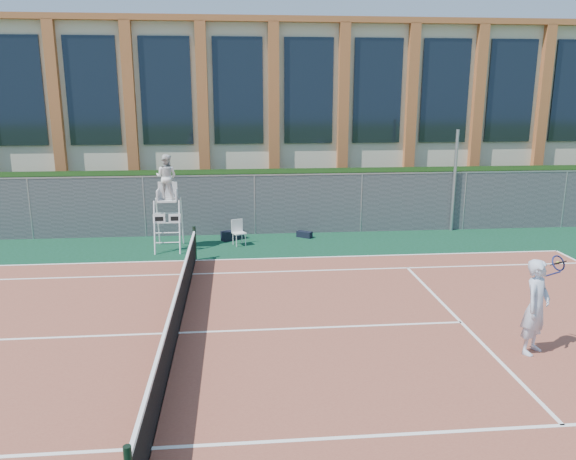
{
  "coord_description": "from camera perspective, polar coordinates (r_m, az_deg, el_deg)",
  "views": [
    {
      "loc": [
        1.35,
        -11.54,
        5.13
      ],
      "look_at": [
        2.7,
        3.0,
        1.56
      ],
      "focal_mm": 35.0,
      "sensor_mm": 36.0,
      "label": 1
    }
  ],
  "objects": [
    {
      "name": "building",
      "position": [
        29.53,
        -8.07,
        11.71
      ],
      "size": [
        45.0,
        10.6,
        8.22
      ],
      "color": "beige",
      "rests_on": "ground"
    },
    {
      "name": "hedge",
      "position": [
        21.95,
        -8.73,
        3.01
      ],
      "size": [
        40.0,
        1.4,
        2.2
      ],
      "primitive_type": "cube",
      "color": "black",
      "rests_on": "ground"
    },
    {
      "name": "sports_bag_far",
      "position": [
        20.44,
        1.68,
        -0.44
      ],
      "size": [
        0.59,
        0.52,
        0.22
      ],
      "primitive_type": "cube",
      "rotation": [
        0.0,
        0.0,
        -0.63
      ],
      "color": "black",
      "rests_on": "apron"
    },
    {
      "name": "steel_pole",
      "position": [
        22.06,
        16.54,
        4.79
      ],
      "size": [
        0.12,
        0.12,
        3.82
      ],
      "primitive_type": "cylinder",
      "color": "#9EA0A5",
      "rests_on": "ground"
    },
    {
      "name": "umpire_chair",
      "position": [
        18.93,
        -12.24,
        5.01
      ],
      "size": [
        0.9,
        1.38,
        3.23
      ],
      "color": "white",
      "rests_on": "ground"
    },
    {
      "name": "tennis_net",
      "position": [
        12.49,
        -11.23,
        -8.1
      ],
      "size": [
        0.1,
        11.3,
        1.1
      ],
      "color": "black",
      "rests_on": "ground"
    },
    {
      "name": "apron",
      "position": [
        13.61,
        -10.71,
        -8.62
      ],
      "size": [
        36.0,
        20.0,
        0.01
      ],
      "primitive_type": "cube",
      "color": "#0B331A",
      "rests_on": "ground"
    },
    {
      "name": "tennis_player",
      "position": [
        12.26,
        23.9,
        -7.14
      ],
      "size": [
        1.13,
        0.88,
        1.94
      ],
      "color": "silver",
      "rests_on": "tennis_court"
    },
    {
      "name": "plastic_chair",
      "position": [
        19.43,
        -5.09,
        -0.01
      ],
      "size": [
        0.53,
        0.53,
        0.88
      ],
      "color": "silver",
      "rests_on": "apron"
    },
    {
      "name": "sports_bag_near",
      "position": [
        20.19,
        -5.68,
        -0.51
      ],
      "size": [
        0.84,
        0.69,
        0.34
      ],
      "primitive_type": "cube",
      "rotation": [
        0.0,
        0.0,
        0.56
      ],
      "color": "black",
      "rests_on": "apron"
    },
    {
      "name": "ground",
      "position": [
        12.7,
        -11.12,
        -10.35
      ],
      "size": [
        120.0,
        120.0,
        0.0
      ],
      "primitive_type": "plane",
      "color": "#233814"
    },
    {
      "name": "tennis_court",
      "position": [
        12.69,
        -11.12,
        -10.27
      ],
      "size": [
        23.77,
        10.97,
        0.02
      ],
      "primitive_type": "cube",
      "color": "brown",
      "rests_on": "apron"
    },
    {
      "name": "fence",
      "position": [
        20.78,
        -8.92,
        2.4
      ],
      "size": [
        40.0,
        0.06,
        2.2
      ],
      "primitive_type": null,
      "color": "#595E60",
      "rests_on": "ground"
    }
  ]
}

